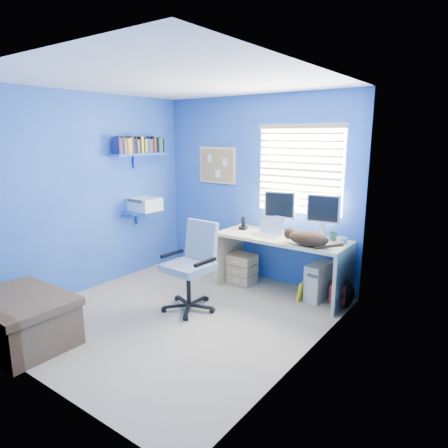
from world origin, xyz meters
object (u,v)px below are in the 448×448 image
Objects in this scene: cat at (308,238)px; tower_pc at (319,281)px; laptop at (267,226)px; desk at (281,265)px; office_chair at (192,277)px.

tower_pc is at bearing 90.16° from cat.
laptop reaches higher than tower_pc.
desk is at bearing 161.91° from cat.
cat is at bearing 38.05° from office_chair.
tower_pc is (0.04, 0.31, -0.60)m from cat.
laptop is 0.93m from tower_pc.
cat is at bearing -91.25° from tower_pc.
cat is 1.06× the size of tower_pc.
desk is 1.19m from office_chair.
tower_pc is at bearing 46.22° from office_chair.
office_chair is (-1.09, -1.13, 0.15)m from tower_pc.
laptop reaches higher than cat.
desk is at bearing 58.90° from office_chair.
laptop is 0.73× the size of tower_pc.
desk is 3.46× the size of cat.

